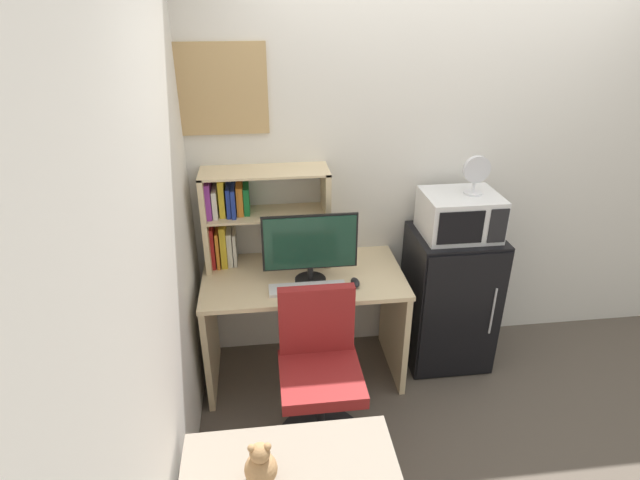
% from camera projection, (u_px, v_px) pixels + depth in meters
% --- Properties ---
extents(wall_back, '(6.40, 0.04, 2.60)m').
position_uv_depth(wall_back, '(500.00, 164.00, 3.34)').
color(wall_back, silver).
rests_on(wall_back, ground_plane).
extents(wall_left, '(0.04, 4.40, 2.60)m').
position_uv_depth(wall_left, '(129.00, 337.00, 1.67)').
color(wall_left, silver).
rests_on(wall_left, ground_plane).
extents(desk, '(1.23, 0.66, 0.75)m').
position_uv_depth(desk, '(304.00, 307.00, 3.22)').
color(desk, beige).
rests_on(desk, ground_plane).
extents(hutch_bookshelf, '(0.77, 0.27, 0.62)m').
position_uv_depth(hutch_bookshelf, '(248.00, 214.00, 3.12)').
color(hutch_bookshelf, beige).
rests_on(hutch_bookshelf, desk).
extents(monitor, '(0.56, 0.19, 0.43)m').
position_uv_depth(monitor, '(310.00, 246.00, 2.95)').
color(monitor, black).
rests_on(monitor, desk).
extents(keyboard, '(0.45, 0.12, 0.02)m').
position_uv_depth(keyboard, '(308.00, 289.00, 2.96)').
color(keyboard, silver).
rests_on(keyboard, desk).
extents(computer_mouse, '(0.05, 0.10, 0.04)m').
position_uv_depth(computer_mouse, '(355.00, 283.00, 3.01)').
color(computer_mouse, black).
rests_on(computer_mouse, desk).
extents(mini_fridge, '(0.54, 0.50, 0.94)m').
position_uv_depth(mini_fridge, '(449.00, 298.00, 3.41)').
color(mini_fridge, black).
rests_on(mini_fridge, ground_plane).
extents(microwave, '(0.46, 0.38, 0.27)m').
position_uv_depth(microwave, '(460.00, 215.00, 3.14)').
color(microwave, silver).
rests_on(microwave, mini_fridge).
extents(desk_fan, '(0.16, 0.11, 0.24)m').
position_uv_depth(desk_fan, '(476.00, 173.00, 3.03)').
color(desk_fan, silver).
rests_on(desk_fan, microwave).
extents(desk_chair, '(0.50, 0.50, 0.92)m').
position_uv_depth(desk_chair, '(320.00, 381.00, 2.78)').
color(desk_chair, black).
rests_on(desk_chair, ground_plane).
extents(teddy_bear, '(0.14, 0.14, 0.21)m').
position_uv_depth(teddy_bear, '(261.00, 465.00, 2.05)').
color(teddy_bear, '#AD7F51').
rests_on(teddy_bear, bed).
extents(wall_corkboard, '(0.68, 0.02, 0.51)m').
position_uv_depth(wall_corkboard, '(208.00, 90.00, 2.88)').
color(wall_corkboard, tan).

